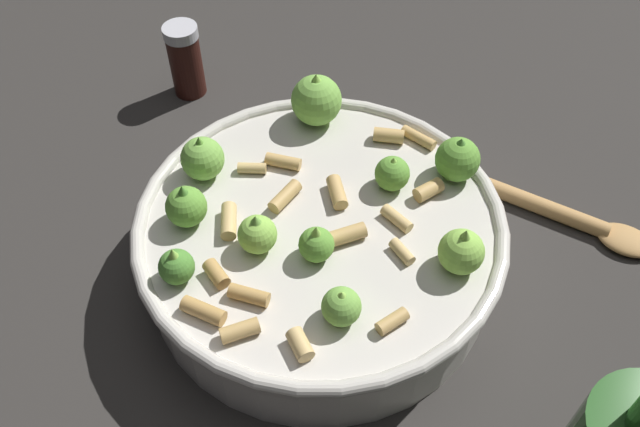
{
  "coord_description": "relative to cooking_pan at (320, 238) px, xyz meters",
  "views": [
    {
      "loc": [
        0.16,
        -0.31,
        0.49
      ],
      "look_at": [
        0.0,
        0.0,
        0.08
      ],
      "focal_mm": 37.46,
      "sensor_mm": 36.0,
      "label": 1
    }
  ],
  "objects": [
    {
      "name": "pepper_shaker",
      "position": [
        -0.25,
        0.15,
        0.0
      ],
      "size": [
        0.04,
        0.04,
        0.08
      ],
      "color": "#33140F",
      "rests_on": "ground"
    },
    {
      "name": "cooking_pan",
      "position": [
        0.0,
        0.0,
        0.0
      ],
      "size": [
        0.31,
        0.31,
        0.12
      ],
      "color": "beige",
      "rests_on": "ground"
    },
    {
      "name": "wooden_spoon",
      "position": [
        0.14,
        0.16,
        -0.03
      ],
      "size": [
        0.26,
        0.04,
        0.02
      ],
      "color": "#B2844C",
      "rests_on": "ground"
    },
    {
      "name": "ground_plane",
      "position": [
        0.0,
        -0.0,
        -0.04
      ],
      "size": [
        2.4,
        2.4,
        0.0
      ],
      "primitive_type": "plane",
      "color": "#2D2B28"
    }
  ]
}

